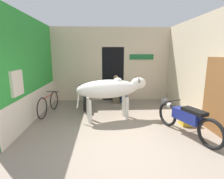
# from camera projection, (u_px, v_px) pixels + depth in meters

# --- Properties ---
(ground_plane) EXTENTS (30.00, 30.00, 0.00)m
(ground_plane) POSITION_uv_depth(u_px,v_px,m) (121.00, 149.00, 3.90)
(ground_plane) COLOR gray
(wall_left_shopfront) EXTENTS (0.25, 4.29, 3.23)m
(wall_left_shopfront) POSITION_uv_depth(u_px,v_px,m) (30.00, 71.00, 5.52)
(wall_left_shopfront) COLOR green
(wall_left_shopfront) RESTS_ON ground_plane
(wall_back_with_doorway) EXTENTS (5.19, 0.93, 3.23)m
(wall_back_with_doorway) POSITION_uv_depth(u_px,v_px,m) (112.00, 68.00, 8.05)
(wall_back_with_doorway) COLOR beige
(wall_back_with_doorway) RESTS_ON ground_plane
(wall_right_with_door) EXTENTS (0.22, 4.29, 3.23)m
(wall_right_with_door) POSITION_uv_depth(u_px,v_px,m) (195.00, 69.00, 5.77)
(wall_right_with_door) COLOR beige
(wall_right_with_door) RESTS_ON ground_plane
(cow) EXTENTS (2.32, 1.00, 1.38)m
(cow) POSITION_uv_depth(u_px,v_px,m) (111.00, 89.00, 5.52)
(cow) COLOR silver
(cow) RESTS_ON ground_plane
(motorcycle_near) EXTENTS (0.87, 2.00, 0.81)m
(motorcycle_near) POSITION_uv_depth(u_px,v_px,m) (187.00, 118.00, 4.45)
(motorcycle_near) COLOR black
(motorcycle_near) RESTS_ON ground_plane
(motorcycle_far) EXTENTS (0.58, 2.02, 0.79)m
(motorcycle_far) POSITION_uv_depth(u_px,v_px,m) (86.00, 95.00, 7.00)
(motorcycle_far) COLOR black
(motorcycle_far) RESTS_ON ground_plane
(bicycle) EXTENTS (0.44, 1.69, 0.72)m
(bicycle) POSITION_uv_depth(u_px,v_px,m) (49.00, 104.00, 6.13)
(bicycle) COLOR black
(bicycle) RESTS_ON ground_plane
(shopkeeper_seated) EXTENTS (0.41, 0.34, 1.19)m
(shopkeeper_seated) POSITION_uv_depth(u_px,v_px,m) (116.00, 89.00, 7.49)
(shopkeeper_seated) COLOR brown
(shopkeeper_seated) RESTS_ON ground_plane
(plastic_stool) EXTENTS (0.36, 0.36, 0.40)m
(plastic_stool) POSITION_uv_depth(u_px,v_px,m) (124.00, 98.00, 7.58)
(plastic_stool) COLOR #2856B2
(plastic_stool) RESTS_ON ground_plane
(crate) EXTENTS (0.44, 0.32, 0.28)m
(crate) POSITION_uv_depth(u_px,v_px,m) (188.00, 121.00, 5.17)
(crate) COLOR gold
(crate) RESTS_ON ground_plane
(bucket) EXTENTS (0.26, 0.26, 0.26)m
(bucket) POSITION_uv_depth(u_px,v_px,m) (164.00, 101.00, 7.32)
(bucket) COLOR #A8A8B2
(bucket) RESTS_ON ground_plane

